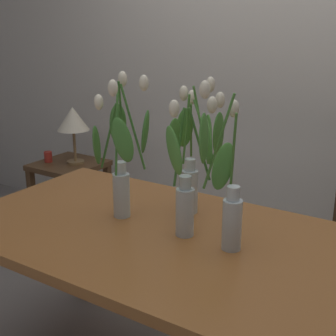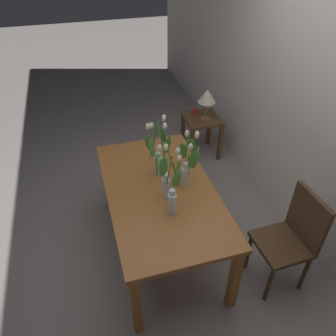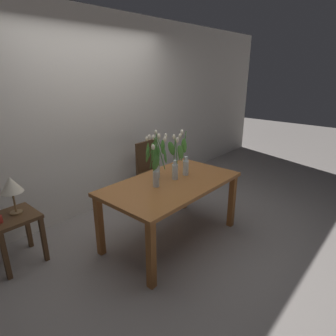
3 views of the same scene
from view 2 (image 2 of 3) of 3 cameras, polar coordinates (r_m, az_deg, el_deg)
ground_plane at (r=3.33m, az=-1.14°, el=-13.34°), size 18.00×18.00×0.00m
room_wall_rear at (r=3.08m, az=25.42°, el=10.20°), size 9.00×0.10×2.70m
dining_table at (r=2.86m, az=-1.30°, el=-5.10°), size 1.60×0.90×0.74m
tulip_vase_0 at (r=2.81m, az=-1.75°, el=2.73°), size 0.23×0.23×0.57m
tulip_vase_1 at (r=2.49m, az=0.66°, el=-4.20°), size 0.16×0.18×0.58m
tulip_vase_2 at (r=2.61m, az=-0.20°, el=-1.95°), size 0.15×0.24×0.51m
tulip_vase_3 at (r=2.71m, az=3.58°, el=0.82°), size 0.27×0.17×0.55m
dining_chair at (r=2.90m, az=20.64°, el=-10.99°), size 0.41×0.41×0.93m
side_table at (r=4.30m, az=5.89°, el=7.31°), size 0.44×0.44×0.55m
table_lamp at (r=4.07m, az=6.78°, el=12.17°), size 0.22×0.22×0.40m
pillar_candle at (r=4.32m, az=4.61°, el=9.87°), size 0.06×0.06×0.07m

